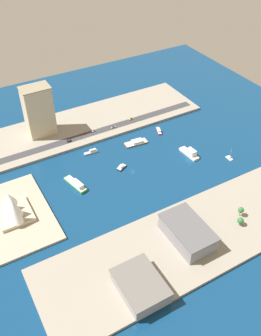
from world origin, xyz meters
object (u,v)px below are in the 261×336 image
at_px(traffic_light_waterfront, 81,137).
at_px(patrol_launch_navy, 121,167).
at_px(ferry_green_doubledeck, 76,184).
at_px(office_block_beige, 39,111).
at_px(suv_black, 69,141).
at_px(sedan_silver, 113,127).
at_px(taxi_yellow_cab, 131,119).
at_px(van_white, 94,131).
at_px(barge_flat_brown, 136,142).
at_px(carpark_squat_concrete, 140,286).
at_px(sailboat_small_white, 229,158).
at_px(opera_landmark, 13,207).
at_px(tugboat_red, 159,131).
at_px(pickup_red, 84,134).
at_px(warehouse_low_gray, 188,232).
at_px(yacht_sleek_gray, 91,152).
at_px(ferry_white_commuter, 190,153).

bearing_deg(traffic_light_waterfront, patrol_launch_navy, -164.45).
xyz_separation_m(ferry_green_doubledeck, office_block_beige, (89.13, -1.36, 26.01)).
xyz_separation_m(office_block_beige, suv_black, (-28.17, -17.78, -24.79)).
relative_size(ferry_green_doubledeck, sedan_silver, 5.94).
distance_m(taxi_yellow_cab, van_white, 44.24).
bearing_deg(taxi_yellow_cab, office_block_beige, 75.50).
height_order(barge_flat_brown, ferry_green_doubledeck, ferry_green_doubledeck).
bearing_deg(carpark_squat_concrete, sailboat_small_white, -61.43).
relative_size(ferry_green_doubledeck, opera_landmark, 0.78).
height_order(barge_flat_brown, traffic_light_waterfront, traffic_light_waterfront).
distance_m(tugboat_red, traffic_light_waterfront, 80.92).
relative_size(barge_flat_brown, sailboat_small_white, 2.06).
height_order(taxi_yellow_cab, pickup_red, taxi_yellow_cab).
height_order(barge_flat_brown, taxi_yellow_cab, taxi_yellow_cab).
xyz_separation_m(sedan_silver, taxi_yellow_cab, (4.31, -23.59, 0.06)).
height_order(taxi_yellow_cab, opera_landmark, opera_landmark).
distance_m(office_block_beige, warehouse_low_gray, 191.73).
bearing_deg(sedan_silver, warehouse_low_gray, 172.30).
relative_size(patrol_launch_navy, ferry_green_doubledeck, 0.39).
height_order(tugboat_red, carpark_squat_concrete, carpark_squat_concrete).
bearing_deg(barge_flat_brown, van_white, 38.34).
xyz_separation_m(patrol_launch_navy, traffic_light_waterfront, (55.35, 15.40, 5.72)).
distance_m(sailboat_small_white, sedan_silver, 121.75).
distance_m(tugboat_red, sailboat_small_white, 78.37).
relative_size(office_block_beige, warehouse_low_gray, 1.22).
distance_m(sedan_silver, van_white, 20.93).
xyz_separation_m(carpark_squat_concrete, van_white, (180.57, -52.52, -4.20)).
bearing_deg(warehouse_low_gray, office_block_beige, 13.98).
height_order(taxi_yellow_cab, van_white, taxi_yellow_cab).
bearing_deg(yacht_sleek_gray, sedan_silver, -55.74).
bearing_deg(sailboat_small_white, ferry_green_doubledeck, 75.53).
xyz_separation_m(warehouse_low_gray, van_white, (160.79, -0.63, -5.92)).
height_order(ferry_white_commuter, patrol_launch_navy, ferry_white_commuter).
xyz_separation_m(tugboat_red, sedan_silver, (26.81, 39.24, 2.06)).
height_order(patrol_launch_navy, van_white, van_white).
height_order(warehouse_low_gray, carpark_squat_concrete, warehouse_low_gray).
distance_m(suv_black, opera_landmark, 103.57).
height_order(patrol_launch_navy, suv_black, suv_black).
bearing_deg(tugboat_red, barge_flat_brown, 101.71).
distance_m(patrol_launch_navy, opera_landmark, 103.30).
distance_m(office_block_beige, taxi_yellow_cab, 97.17).
xyz_separation_m(ferry_white_commuter, yacht_sleek_gray, (49.53, 80.30, -1.35)).
distance_m(barge_flat_brown, suv_black, 66.67).
xyz_separation_m(patrol_launch_navy, sailboat_small_white, (-38.38, -95.36, -0.18)).
xyz_separation_m(office_block_beige, traffic_light_waterfront, (-31.87, -29.15, -21.38)).
bearing_deg(suv_black, sedan_silver, -89.62).
bearing_deg(suv_black, pickup_red, -76.75).
relative_size(suv_black, opera_landmark, 0.13).
bearing_deg(barge_flat_brown, ferry_white_commuter, -140.08).
height_order(yacht_sleek_gray, office_block_beige, office_block_beige).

